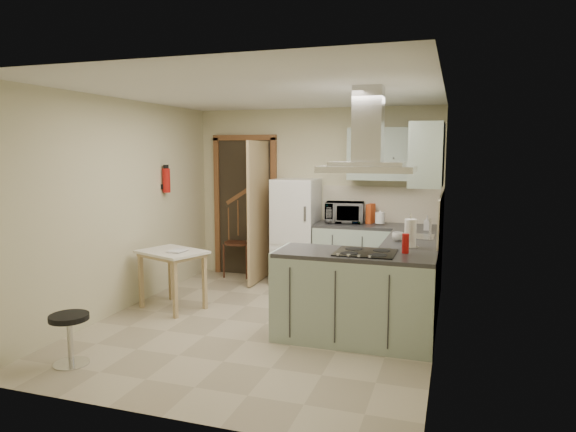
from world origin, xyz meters
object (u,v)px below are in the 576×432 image
(microwave, at_px, (345,212))
(extractor_hood, at_px, (367,169))
(fridge, at_px, (296,232))
(bentwood_chair, at_px, (239,243))
(peninsula, at_px, (355,297))
(stool, at_px, (70,339))
(drop_leaf_table, at_px, (173,280))

(microwave, bearing_deg, extractor_hood, -80.61)
(fridge, xyz_separation_m, bentwood_chair, (-0.95, 0.14, -0.24))
(peninsula, relative_size, stool, 3.36)
(drop_leaf_table, height_order, bentwood_chair, bentwood_chair)
(peninsula, height_order, stool, peninsula)
(stool, height_order, microwave, microwave)
(extractor_hood, distance_m, drop_leaf_table, 2.77)
(fridge, xyz_separation_m, extractor_hood, (1.32, -1.98, 0.97))
(stool, xyz_separation_m, microwave, (1.75, 3.41, 0.81))
(fridge, relative_size, stool, 3.25)
(extractor_hood, xyz_separation_m, microwave, (-0.64, 2.04, -0.68))
(extractor_hood, bearing_deg, bentwood_chair, 136.98)
(extractor_hood, xyz_separation_m, stool, (-2.39, -1.36, -1.49))
(fridge, distance_m, microwave, 0.75)
(stool, bearing_deg, drop_leaf_table, 89.60)
(extractor_hood, relative_size, drop_leaf_table, 1.19)
(stool, relative_size, microwave, 0.88)
(microwave, bearing_deg, peninsula, -83.20)
(microwave, bearing_deg, drop_leaf_table, -144.19)
(fridge, bearing_deg, microwave, 5.09)
(fridge, bearing_deg, extractor_hood, -56.21)
(extractor_hood, relative_size, bentwood_chair, 0.88)
(microwave, bearing_deg, bentwood_chair, 169.11)
(peninsula, bearing_deg, extractor_hood, 0.00)
(fridge, xyz_separation_m, microwave, (0.68, 0.06, 0.29))
(peninsula, bearing_deg, stool, -149.27)
(extractor_hood, bearing_deg, peninsula, 180.00)
(drop_leaf_table, distance_m, bentwood_chair, 1.77)
(bentwood_chair, bearing_deg, extractor_hood, -45.71)
(peninsula, bearing_deg, bentwood_chair, 135.69)
(fridge, distance_m, stool, 3.55)
(drop_leaf_table, xyz_separation_m, bentwood_chair, (0.11, 1.75, 0.15))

